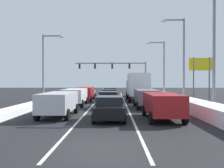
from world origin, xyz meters
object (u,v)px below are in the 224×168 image
Objects in this scene: sedan_navy_center_lane_second at (108,99)px; sedan_tan_right_lane_fourth at (135,92)px; sedan_gray_left_lane_fourth at (89,92)px; street_lamp_left_mid at (46,62)px; sedan_maroon_center_lane_third at (109,96)px; suv_gray_right_lane_second at (147,97)px; roadside_sign_right at (201,69)px; box_truck_right_lane_third at (137,86)px; suv_red_left_lane_third at (85,93)px; street_lamp_right_far at (161,64)px; street_lamp_right_near at (210,41)px; suv_white_left_lane_second at (75,95)px; sedan_black_center_lane_nearest at (110,108)px; suv_red_right_lane_nearest at (162,104)px; traffic_light_gantry at (119,69)px; sedan_charcoal_center_lane_fourth at (110,93)px; street_lamp_right_mid at (181,54)px; suv_silver_left_lane_nearest at (59,102)px.

sedan_tan_right_lane_fourth is at bearing 76.35° from sedan_navy_center_lane_second.
sedan_gray_left_lane_fourth is 0.57× the size of street_lamp_left_mid.
suv_gray_right_lane_second is at bearing -58.11° from sedan_maroon_center_lane_third.
roadside_sign_right is (11.69, 2.68, 3.25)m from sedan_maroon_center_lane_third.
sedan_maroon_center_lane_third is (-3.44, -1.79, -1.14)m from box_truck_right_lane_third.
suv_red_left_lane_third is 0.61× the size of street_lamp_right_far.
street_lamp_right_far is (-0.75, 15.12, -0.75)m from street_lamp_right_near.
suv_white_left_lane_second is at bearing 154.38° from street_lamp_right_near.
street_lamp_left_mid is (-4.05, 4.05, 3.75)m from suv_white_left_lane_second.
suv_red_left_lane_third is at bearing 112.35° from sedan_navy_center_lane_second.
sedan_gray_left_lane_fourth is at bearing 122.77° from street_lamp_right_near.
street_lamp_left_mid is (-7.49, 5.90, 4.00)m from sedan_navy_center_lane_second.
box_truck_right_lane_third is at bearing 8.28° from street_lamp_left_mid.
suv_red_left_lane_third is (-3.47, 14.46, 0.25)m from sedan_black_center_lane_nearest.
suv_red_right_lane_nearest is 6.56m from suv_gray_right_lane_second.
street_lamp_left_mid reaches higher than sedan_black_center_lane_nearest.
suv_white_left_lane_second is 13.39m from street_lamp_right_near.
suv_white_left_lane_second is at bearing -101.84° from traffic_light_gantry.
sedan_navy_center_lane_second and sedan_maroon_center_lane_third have the same top height.
street_lamp_right_near reaches higher than traffic_light_gantry.
traffic_light_gantry is (1.40, 13.24, 4.12)m from sedan_charcoal_center_lane_fourth.
sedan_navy_center_lane_second is at bearing 118.95° from suv_red_right_lane_nearest.
traffic_light_gantry is at bearing 85.75° from sedan_maroon_center_lane_third.
box_truck_right_lane_third is at bearing 91.15° from suv_red_right_lane_nearest.
street_lamp_right_near reaches higher than sedan_black_center_lane_nearest.
street_lamp_right_near is (4.38, -3.52, 4.56)m from suv_gray_right_lane_second.
traffic_light_gantry is 21.76m from street_lamp_right_mid.
street_lamp_right_near reaches higher than street_lamp_right_far.
sedan_tan_right_lane_fourth is at bearing 89.39° from suv_gray_right_lane_second.
suv_red_left_lane_third reaches higher than sedan_navy_center_lane_second.
roadside_sign_right is at bearing 12.89° from sedan_maroon_center_lane_third.
sedan_black_center_lane_nearest is at bearing -158.03° from street_lamp_right_near.
box_truck_right_lane_third is at bearing -49.55° from sedan_charcoal_center_lane_fourth.
sedan_gray_left_lane_fourth is at bearing 159.41° from roadside_sign_right.
sedan_navy_center_lane_second is 0.92× the size of suv_white_left_lane_second.
street_lamp_right_mid is at bearing -72.80° from traffic_light_gantry.
roadside_sign_right is at bearing 52.96° from sedan_black_center_lane_nearest.
street_lamp_left_mid is at bearing -116.56° from sedan_gray_left_lane_fourth.
street_lamp_right_far reaches higher than suv_white_left_lane_second.
box_truck_right_lane_third is 1.60× the size of sedan_tan_right_lane_fourth.
sedan_maroon_center_lane_third is 0.32× the size of traffic_light_gantry.
sedan_tan_right_lane_fourth is 1.00× the size of sedan_gray_left_lane_fourth.
suv_red_right_lane_nearest is at bearing -73.18° from sedan_maroon_center_lane_third.
sedan_gray_left_lane_fourth is 21.51m from street_lamp_right_near.
sedan_maroon_center_lane_third is at bearing -33.57° from suv_red_left_lane_third.
sedan_maroon_center_lane_third is at bearing -67.95° from sedan_gray_left_lane_fourth.
sedan_tan_right_lane_fourth and sedan_black_center_lane_nearest have the same top height.
roadside_sign_right reaches higher than sedan_maroon_center_lane_third.
suv_red_right_lane_nearest is at bearing -61.05° from sedan_navy_center_lane_second.
sedan_navy_center_lane_second is 0.92× the size of suv_silver_left_lane_nearest.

